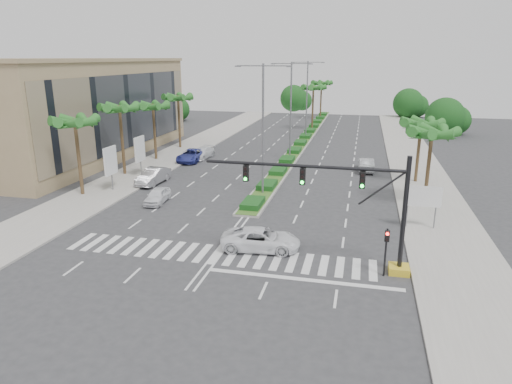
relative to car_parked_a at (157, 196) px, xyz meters
The scene contains 28 objects.
ground 12.85m from the car_parked_a, 47.70° to the right, with size 160.00×160.00×0.00m, color #333335.
footpath_right 26.06m from the car_parked_a, 23.79° to the left, with size 6.00×120.00×0.15m, color gray.
footpath_left 12.40m from the car_parked_a, 121.99° to the left, with size 6.00×120.00×0.15m, color gray.
median 36.55m from the car_parked_a, 76.33° to the left, with size 2.20×75.00×0.20m, color gray.
median_grass 36.55m from the car_parked_a, 76.33° to the left, with size 1.80×75.00×0.04m, color #36571E.
building 24.55m from the car_parked_a, 136.45° to the left, with size 12.00×36.00×12.00m, color tan.
signal_gantry 20.46m from the car_parked_a, 27.93° to the right, with size 12.60×1.20×7.20m.
pedestrian_signal 21.80m from the car_parked_a, 27.86° to the right, with size 0.28×0.36×3.00m.
direction_sign 22.26m from the car_parked_a, ahead, with size 2.70×0.11×3.40m.
billboard_near 6.78m from the car_parked_a, 156.84° to the left, with size 0.18×2.10×4.35m.
billboard_far 10.59m from the car_parked_a, 124.58° to the left, with size 0.18×2.10×4.35m.
palm_left_near 9.92m from the car_parked_a, behind, with size 4.57×4.68×7.55m.
palm_left_mid 13.25m from the car_parked_a, 132.75° to the left, with size 4.57×4.68×7.95m.
palm_left_far 19.20m from the car_parked_a, 115.47° to the left, with size 4.57×4.68×7.35m.
palm_left_end 26.48m from the car_parked_a, 107.79° to the left, with size 4.57×4.68×7.75m.
palm_right_near 24.21m from the car_parked_a, 11.03° to the left, with size 4.57×4.68×7.05m.
palm_right_far 26.82m from the car_parked_a, 28.40° to the left, with size 4.57×4.68×6.75m.
palm_median_a 46.78m from the car_parked_a, 79.26° to the left, with size 4.57×4.68×8.05m.
palm_median_b 61.47m from the car_parked_a, 81.88° to the left, with size 4.57×4.68×8.05m.
streetlight_near 11.52m from the car_parked_a, 27.57° to the left, with size 5.10×0.25×12.00m.
streetlight_mid 23.09m from the car_parked_a, 67.17° to the left, with size 5.10×0.25×12.00m.
streetlight_far 38.02m from the car_parked_a, 76.69° to the left, with size 5.10×0.25×12.00m.
car_parked_a is the anchor object (origin of this frame).
car_parked_b 6.64m from the car_parked_a, 118.48° to the left, with size 1.70×4.87×1.61m, color #A5A4A9.
car_parked_c 16.97m from the car_parked_a, 100.75° to the left, with size 2.49×5.41×1.50m, color #313895.
car_parked_d 18.82m from the car_parked_a, 97.52° to the left, with size 1.95×4.79×1.39m, color white.
car_crossing 13.81m from the car_parked_a, 35.34° to the right, with size 2.45×5.31×1.48m, color white.
car_right 24.45m from the car_parked_a, 42.35° to the left, with size 1.62×4.65×1.53m, color #A4A5A9.
Camera 1 is at (8.83, -26.33, 12.49)m, focal length 32.00 mm.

